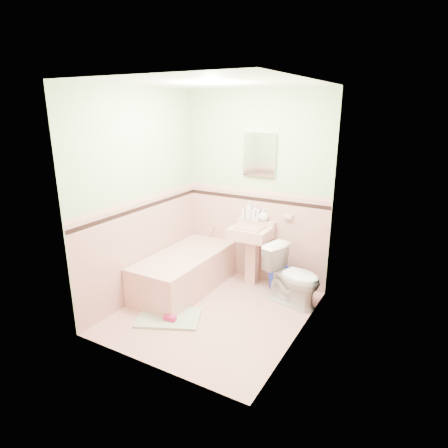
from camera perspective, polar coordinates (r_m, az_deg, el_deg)
The scene contains 32 objects.
floor at distance 4.51m, azimuth -1.60°, elevation -13.06°, with size 2.20×2.20×0.00m, color #D3978A.
ceiling at distance 3.91m, azimuth -1.93°, elevation 20.51°, with size 2.20×2.20×0.00m, color white.
wall_back at distance 4.98m, azimuth 4.84°, elevation 5.27°, with size 2.50×2.50×0.00m, color beige.
wall_front at distance 3.18m, azimuth -12.05°, elevation -1.94°, with size 2.50×2.50×0.00m, color beige.
wall_left at distance 4.62m, azimuth -12.46°, elevation 3.97°, with size 2.50×2.50×0.00m, color beige.
wall_right at distance 3.63m, azimuth 11.87°, elevation 0.47°, with size 2.50×2.50×0.00m, color beige.
wainscot_back at distance 5.14m, azimuth 4.60°, elevation -1.86°, with size 2.00×2.00×0.00m, color #D69C8F.
wainscot_front at distance 3.46m, azimuth -11.24°, elevation -12.12°, with size 2.00×2.00×0.00m, color #D69C8F.
wainscot_left at distance 4.79m, azimuth -11.85°, elevation -3.62°, with size 2.20×2.20×0.00m, color #D69C8F.
wainscot_right at distance 3.87m, azimuth 11.11°, elevation -8.76°, with size 2.20×2.20×0.00m, color #D69C8F.
accent_back at distance 4.99m, azimuth 4.72°, elevation 3.77°, with size 2.00×2.00×0.00m, color black.
accent_front at distance 3.24m, azimuth -11.70°, elevation -4.02°, with size 2.00×2.00×0.00m, color black.
accent_left at distance 4.64m, azimuth -12.19°, elevation 2.39°, with size 2.20×2.20×0.00m, color black.
accent_right at distance 3.68m, azimuth 11.48°, elevation -1.43°, with size 2.20×2.20×0.00m, color black.
cap_back at distance 4.97m, azimuth 4.74°, elevation 4.89°, with size 2.00×2.00×0.00m, color #D3948D.
cap_front at distance 3.21m, azimuth -11.81°, elevation -2.35°, with size 2.00×2.00×0.00m, color #D3948D.
cap_left at distance 4.61m, azimuth -12.27°, elevation 3.59°, with size 2.20×2.20×0.00m, color #D3948D.
cap_right at distance 3.65m, azimuth 11.57°, elevation 0.05°, with size 2.20×2.20×0.00m, color #D3948D.
bathtub at distance 4.97m, azimuth -5.93°, elevation -7.27°, with size 0.70×1.50×0.45m, color tan.
tub_faucet at distance 5.38m, azimuth -1.65°, elevation -0.60°, with size 0.04×0.04×0.12m, color silver.
sink at distance 5.00m, azimuth 3.96°, elevation -4.87°, with size 0.51×0.48×0.80m, color tan, non-canonical shape.
sink_faucet at distance 4.94m, azimuth 4.79°, elevation 1.59°, with size 0.02×0.02×0.10m, color silver.
medicine_cabinet at distance 4.86m, azimuth 5.37°, elevation 10.34°, with size 0.43×0.04×0.54m, color white.
soap_dish at distance 4.84m, azimuth 9.60°, elevation 1.09°, with size 0.12×0.07×0.04m, color tan.
soap_bottle_left at distance 5.02m, azimuth 3.75°, elevation 2.11°, with size 0.09×0.09×0.23m, color #B2B2B2.
soap_bottle_mid at distance 4.98m, azimuth 4.80°, elevation 1.83°, with size 0.10×0.10×0.21m, color #B2B2B2.
soap_bottle_right at distance 4.94m, azimuth 5.98°, elevation 1.39°, with size 0.13×0.13×0.16m, color #B2B2B2.
tube at distance 5.07m, azimuth 2.89°, elevation 1.60°, with size 0.04×0.04×0.12m, color white.
toilet at distance 4.61m, azimuth 10.36°, elevation -7.75°, with size 0.39×0.69×0.70m, color white.
bucket at distance 5.03m, azimuth 8.18°, elevation -8.04°, with size 0.29×0.29×0.29m, color #192AA3, non-canonical shape.
bath_mat at distance 4.42m, azimuth -8.30°, elevation -13.74°, with size 0.69×0.46×0.03m, color gray.
shoe at distance 4.33m, azimuth -8.14°, elevation -13.82°, with size 0.14×0.06×0.05m, color #BF1E59.
Camera 1 is at (2.03, -3.33, 2.27)m, focal length 30.41 mm.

